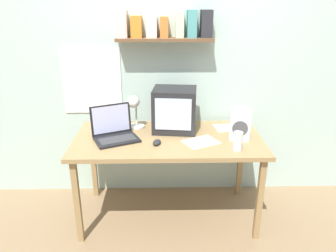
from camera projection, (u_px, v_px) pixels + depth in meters
name	position (u px, v px, depth m)	size (l,w,h in m)	color
ground_plane	(168.00, 214.00, 2.97)	(12.00, 12.00, 0.00)	#8E7251
back_wall	(167.00, 61.00, 2.95)	(5.60, 0.24, 2.60)	#B2CFC4
corner_desk	(168.00, 144.00, 2.73)	(1.54, 0.79, 0.76)	#9B7C4D
crt_monitor	(175.00, 110.00, 2.79)	(0.39, 0.35, 0.37)	#232326
laptop	(114.00, 130.00, 2.67)	(0.42, 0.39, 0.26)	black
desk_lamp	(134.00, 107.00, 2.81)	(0.14, 0.18, 0.31)	silver
juice_glass	(238.00, 142.00, 2.45)	(0.07, 0.07, 0.14)	white
space_heater	(240.00, 124.00, 2.63)	(0.18, 0.15, 0.26)	white
computer_mouse	(157.00, 142.00, 2.57)	(0.08, 0.12, 0.03)	#232326
loose_paper_near_monitor	(201.00, 142.00, 2.61)	(0.32, 0.29, 0.00)	white
printed_handout	(231.00, 127.00, 2.91)	(0.30, 0.21, 0.00)	white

